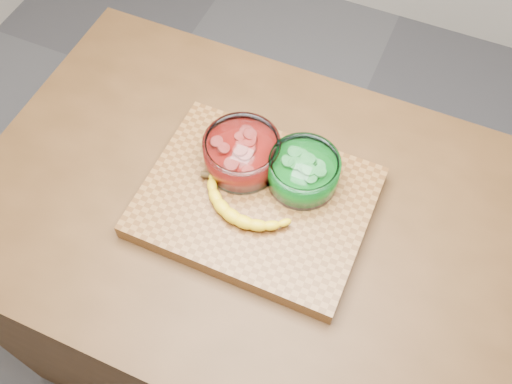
% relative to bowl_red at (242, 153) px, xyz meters
% --- Properties ---
extents(ground, '(3.50, 3.50, 0.00)m').
position_rel_bowl_red_xyz_m(ground, '(0.06, -0.06, -0.98)').
color(ground, '#59595E').
rests_on(ground, ground).
extents(counter, '(1.20, 0.80, 0.90)m').
position_rel_bowl_red_xyz_m(counter, '(0.06, -0.06, -0.53)').
color(counter, '#4A2E16').
rests_on(counter, ground).
extents(cutting_board, '(0.45, 0.35, 0.04)m').
position_rel_bowl_red_xyz_m(cutting_board, '(0.06, -0.06, -0.06)').
color(cutting_board, brown).
rests_on(cutting_board, counter).
extents(bowl_red, '(0.16, 0.16, 0.07)m').
position_rel_bowl_red_xyz_m(bowl_red, '(0.00, 0.00, 0.00)').
color(bowl_red, white).
rests_on(bowl_red, cutting_board).
extents(bowl_green, '(0.14, 0.14, 0.07)m').
position_rel_bowl_red_xyz_m(bowl_green, '(0.13, 0.01, -0.00)').
color(bowl_green, white).
rests_on(bowl_green, cutting_board).
extents(banana, '(0.23, 0.13, 0.03)m').
position_rel_bowl_red_xyz_m(banana, '(0.05, -0.10, -0.02)').
color(banana, gold).
rests_on(banana, cutting_board).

